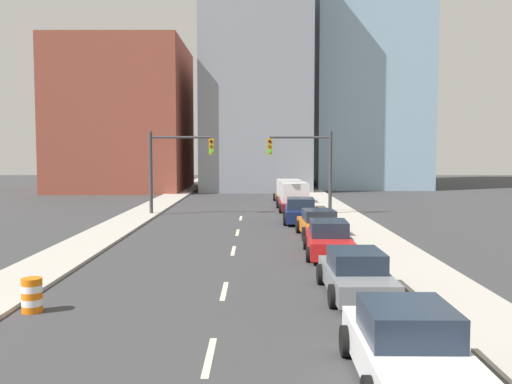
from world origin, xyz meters
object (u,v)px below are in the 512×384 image
traffic_signal_left (168,161)px  traffic_signal_right (310,161)px  sedan_navy (299,211)px  sedan_white (406,347)px  sedan_orange (317,224)px  sedan_gray (354,274)px  sedan_red (327,240)px  traffic_barrel (30,295)px  box_truck_maroon (293,197)px  box_truck_brown (287,192)px

traffic_signal_left → traffic_signal_right: same height
sedan_navy → traffic_signal_left: bearing=156.2°
sedan_white → sedan_orange: sedan_white is taller
sedan_gray → sedan_navy: 17.78m
sedan_white → sedan_navy: size_ratio=0.93×
traffic_signal_right → sedan_red: (-0.73, -15.42, -3.09)m
traffic_barrel → sedan_navy: 21.58m
traffic_signal_left → box_truck_maroon: 9.62m
traffic_barrel → sedan_red: (9.25, 8.53, 0.20)m
sedan_orange → sedan_navy: 5.82m
sedan_navy → box_truck_brown: size_ratio=0.83×
traffic_barrel → sedan_navy: sedan_navy is taller
sedan_red → sedan_navy: bearing=94.4°
traffic_signal_right → box_truck_maroon: (-0.98, 2.76, -2.78)m
sedan_white → box_truck_maroon: bearing=90.9°
sedan_navy → traffic_signal_right: bearing=78.5°
sedan_white → sedan_orange: (0.36, 18.63, -0.04)m
traffic_barrel → box_truck_brown: (8.99, 33.15, 0.47)m
traffic_barrel → sedan_navy: bearing=65.6°
traffic_signal_right → sedan_gray: size_ratio=1.23×
traffic_signal_left → traffic_barrel: traffic_signal_left is taller
traffic_barrel → sedan_gray: 9.44m
sedan_orange → box_truck_brown: box_truck_brown is taller
sedan_white → sedan_navy: bearing=91.1°
sedan_gray → traffic_signal_left: bearing=111.8°
traffic_signal_left → sedan_navy: 10.17m
sedan_red → sedan_orange: size_ratio=1.07×
sedan_red → box_truck_brown: bearing=93.3°
traffic_barrel → box_truck_brown: box_truck_brown is taller
traffic_signal_left → sedan_orange: 14.00m
sedan_white → box_truck_brown: box_truck_brown is taller
sedan_gray → box_truck_maroon: size_ratio=0.80×
sedan_gray → traffic_barrel: bearing=-169.0°
sedan_navy → box_truck_brown: box_truck_brown is taller
traffic_barrel → sedan_white: size_ratio=0.21×
traffic_signal_left → sedan_navy: size_ratio=1.20×
traffic_barrel → box_truck_maroon: 28.19m
traffic_barrel → traffic_signal_left: bearing=89.5°
sedan_red → box_truck_brown: size_ratio=0.83×
traffic_signal_right → sedan_navy: 5.38m
traffic_signal_left → sedan_gray: (9.03, -22.07, -3.12)m
sedan_navy → box_truck_maroon: size_ratio=0.82×
box_truck_maroon → sedan_gray: bearing=-90.2°
traffic_signal_right → sedan_red: 15.74m
sedan_orange → traffic_signal_left: bearing=129.9°
sedan_white → sedan_red: (0.19, 13.30, -0.02)m
traffic_signal_left → sedan_white: traffic_signal_left is taller
sedan_red → sedan_navy: (-0.33, 11.13, 0.02)m
traffic_signal_right → sedan_white: 28.90m
traffic_signal_left → box_truck_brown: size_ratio=0.99×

